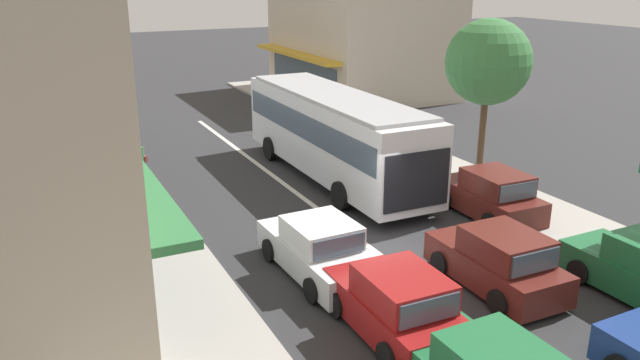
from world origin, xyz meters
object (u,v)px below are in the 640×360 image
Objects in this scene: city_bus at (334,130)px; parked_wagon_kerb_third at (388,149)px; pedestrian_with_handbag_near at (138,161)px; street_tree_right at (488,63)px; hatchback_queue_gap_filler at (396,306)px; sedan_behind_bus_mid at (320,250)px; traffic_light_downstreet at (101,65)px; parked_hatchback_kerb_second at (491,195)px; hatchback_adjacent_lane_trail at (498,262)px.

city_bus is 2.41× the size of parked_wagon_kerb_third.
pedestrian_with_handbag_near is at bearing 163.88° from city_bus.
hatchback_queue_gap_filler is at bearing -138.85° from street_tree_right.
sedan_behind_bus_mid is 3.31m from hatchback_queue_gap_filler.
hatchback_queue_gap_filler is 24.35m from traffic_light_downstreet.
pedestrian_with_handbag_near is at bearing 141.50° from parked_hatchback_kerb_second.
parked_hatchback_kerb_second is (3.03, 3.77, 0.00)m from hatchback_adjacent_lane_trail.
hatchback_queue_gap_filler is at bearing -145.16° from parked_hatchback_kerb_second.
sedan_behind_bus_mid is 21.06m from traffic_light_downstreet.
parked_wagon_kerb_third is at bearing 91.39° from parked_hatchback_kerb_second.
sedan_behind_bus_mid is 6.69m from parked_hatchback_kerb_second.
hatchback_adjacent_lane_trail is 8.91m from street_tree_right.
street_tree_right is at bearing 56.34° from parked_hatchback_kerb_second.
pedestrian_with_handbag_near is at bearing 119.71° from hatchback_adjacent_lane_trail.
hatchback_adjacent_lane_trail reaches higher than sedan_behind_bus_mid.
parked_hatchback_kerb_second is 0.89× the size of traffic_light_downstreet.
sedan_behind_bus_mid is at bearing -170.05° from parked_hatchback_kerb_second.
city_bus reaches higher than hatchback_adjacent_lane_trail.
parked_hatchback_kerb_second is at bearing -88.61° from parked_wagon_kerb_third.
traffic_light_downstreet is (-8.87, 19.67, 2.15)m from parked_hatchback_kerb_second.
traffic_light_downstreet is at bearing 87.12° from pedestrian_with_handbag_near.
hatchback_adjacent_lane_trail is 4.84m from parked_hatchback_kerb_second.
street_tree_right is 12.73m from pedestrian_with_handbag_near.
street_tree_right reaches higher than parked_wagon_kerb_third.
pedestrian_with_handbag_near reaches higher than parked_wagon_kerb_third.
parked_wagon_kerb_third is (6.26, 10.33, 0.04)m from hatchback_queue_gap_filler.
hatchback_adjacent_lane_trail is 0.88× the size of sedan_behind_bus_mid.
parked_wagon_kerb_third reaches higher than parked_hatchback_kerb_second.
pedestrian_with_handbag_near reaches higher than hatchback_adjacent_lane_trail.
street_tree_right is (4.84, 6.50, 3.71)m from hatchback_adjacent_lane_trail.
street_tree_right is at bearing 24.79° from sedan_behind_bus_mid.
street_tree_right is (1.82, 2.73, 3.71)m from parked_hatchback_kerb_second.
street_tree_right is (8.22, 7.18, 3.71)m from hatchback_queue_gap_filler.
parked_hatchback_kerb_second is (2.70, -5.58, -1.17)m from city_bus.
parked_wagon_kerb_third reaches higher than hatchback_adjacent_lane_trail.
parked_wagon_kerb_third is (2.89, 9.65, 0.04)m from hatchback_adjacent_lane_trail.
hatchback_queue_gap_filler and parked_hatchback_kerb_second have the same top height.
parked_hatchback_kerb_second is at bearing 34.84° from hatchback_queue_gap_filler.
street_tree_right reaches higher than city_bus.
city_bus reaches higher than parked_wagon_kerb_third.
hatchback_adjacent_lane_trail is 0.89× the size of traffic_light_downstreet.
parked_wagon_kerb_third is at bearing 58.79° from hatchback_queue_gap_filler.
hatchback_queue_gap_filler is 0.63× the size of street_tree_right.
hatchback_queue_gap_filler is (-3.70, -10.04, -1.17)m from city_bus.
sedan_behind_bus_mid is at bearing 93.19° from hatchback_queue_gap_filler.
city_bus is at bearing -16.12° from pedestrian_with_handbag_near.
city_bus is 2.92× the size of hatchback_queue_gap_filler.
street_tree_right is at bearing 53.29° from hatchback_adjacent_lane_trail.
pedestrian_with_handbag_near reaches higher than hatchback_queue_gap_filler.
sedan_behind_bus_mid is 9.17m from pedestrian_with_handbag_near.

